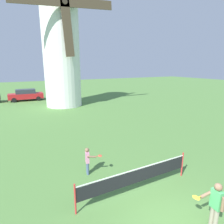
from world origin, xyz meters
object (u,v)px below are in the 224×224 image
Objects in this scene: windmill at (61,43)px; tennis_net at (137,176)px; player_near at (215,203)px; player_far at (88,159)px; parked_car_red at (26,95)px.

tennis_net is (-1.76, -17.61, -6.48)m from windmill.
windmill is at bearing 88.03° from player_near.
windmill is 10.85× the size of player_near.
player_near reaches higher than player_far.
tennis_net is 23.46m from parked_car_red.
parked_car_red is (-0.89, 21.31, 0.10)m from player_far.
parked_car_red is at bearing 92.38° from player_far.
tennis_net is 3.90× the size of player_far.
tennis_net is 2.37m from player_far.
parked_car_red is (-3.82, 5.76, -6.35)m from windmill.
parked_car_red is (-2.06, 23.37, 0.13)m from tennis_net.
windmill reaches higher than parked_car_red.
player_near is at bearing -91.97° from windmill.
player_far is at bearing -87.62° from parked_car_red.
parked_car_red reaches higher than tennis_net.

